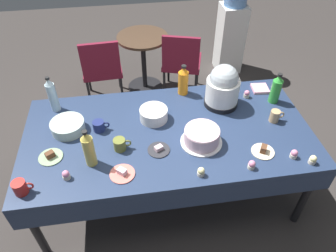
{
  "coord_description": "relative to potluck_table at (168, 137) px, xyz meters",
  "views": [
    {
      "loc": [
        -0.26,
        -1.74,
        2.41
      ],
      "look_at": [
        0.0,
        0.0,
        0.8
      ],
      "focal_mm": 33.58,
      "sensor_mm": 36.0,
      "label": 1
    }
  ],
  "objects": [
    {
      "name": "coffee_mug_red",
      "position": [
        -1.0,
        -0.42,
        0.11
      ],
      "size": [
        0.13,
        0.09,
        0.1
      ],
      "color": "#B2231E",
      "rests_on": "potluck_table"
    },
    {
      "name": "water_cooler",
      "position": [
        1.13,
        1.95,
        -0.1
      ],
      "size": [
        0.32,
        0.32,
        1.24
      ],
      "color": "silver",
      "rests_on": "ground"
    },
    {
      "name": "dessert_plate_cream",
      "position": [
        0.64,
        -0.32,
        0.08
      ],
      "size": [
        0.16,
        0.16,
        0.06
      ],
      "color": "beige",
      "rests_on": "potluck_table"
    },
    {
      "name": "dessert_plate_coral",
      "position": [
        -0.37,
        -0.37,
        0.07
      ],
      "size": [
        0.17,
        0.17,
        0.05
      ],
      "color": "#E07266",
      "rests_on": "potluck_table"
    },
    {
      "name": "cupcake_cocoa",
      "position": [
        0.74,
        0.32,
        0.09
      ],
      "size": [
        0.05,
        0.05,
        0.07
      ],
      "color": "beige",
      "rests_on": "potluck_table"
    },
    {
      "name": "glass_salad_bowl",
      "position": [
        -0.75,
        0.12,
        0.1
      ],
      "size": [
        0.26,
        0.26,
        0.08
      ],
      "primitive_type": "cylinder",
      "color": "#B2C6BC",
      "rests_on": "potluck_table"
    },
    {
      "name": "cupcake_berry",
      "position": [
        0.83,
        -0.4,
        0.09
      ],
      "size": [
        0.05,
        0.05,
        0.07
      ],
      "color": "beige",
      "rests_on": "potluck_table"
    },
    {
      "name": "dessert_plate_sage",
      "position": [
        -0.86,
        -0.15,
        0.07
      ],
      "size": [
        0.17,
        0.17,
        0.05
      ],
      "color": "#8CA87F",
      "rests_on": "potluck_table"
    },
    {
      "name": "cupcake_rose",
      "position": [
        -0.73,
        -0.35,
        0.09
      ],
      "size": [
        0.05,
        0.05,
        0.07
      ],
      "color": "beige",
      "rests_on": "potluck_table"
    },
    {
      "name": "ground",
      "position": [
        0.0,
        0.0,
        -0.69
      ],
      "size": [
        9.0,
        9.0,
        0.0
      ],
      "primitive_type": "plane",
      "color": "#383330"
    },
    {
      "name": "cupcake_mint",
      "position": [
        0.94,
        -0.47,
        0.09
      ],
      "size": [
        0.05,
        0.05,
        0.07
      ],
      "color": "beige",
      "rests_on": "potluck_table"
    },
    {
      "name": "potluck_table",
      "position": [
        0.0,
        0.0,
        0.0
      ],
      "size": [
        2.2,
        1.1,
        0.75
      ],
      "color": "navy",
      "rests_on": "ground"
    },
    {
      "name": "coffee_mug_tan",
      "position": [
        0.85,
        -0.01,
        0.11
      ],
      "size": [
        0.12,
        0.07,
        0.1
      ],
      "color": "tan",
      "rests_on": "potluck_table"
    },
    {
      "name": "paper_napkin_stack",
      "position": [
        0.89,
        0.41,
        0.07
      ],
      "size": [
        0.15,
        0.15,
        0.02
      ],
      "primitive_type": "cube",
      "rotation": [
        0.0,
        0.0,
        -0.08
      ],
      "color": "pink",
      "rests_on": "potluck_table"
    },
    {
      "name": "coffee_mug_navy",
      "position": [
        -0.52,
        0.09,
        0.1
      ],
      "size": [
        0.13,
        0.09,
        0.08
      ],
      "color": "navy",
      "rests_on": "potluck_table"
    },
    {
      "name": "slow_cooker",
      "position": [
        0.49,
        0.26,
        0.24
      ],
      "size": [
        0.28,
        0.28,
        0.37
      ],
      "color": "black",
      "rests_on": "potluck_table"
    },
    {
      "name": "soda_bottle_orange_juice",
      "position": [
        0.2,
        0.46,
        0.19
      ],
      "size": [
        0.09,
        0.09,
        0.28
      ],
      "color": "orange",
      "rests_on": "potluck_table"
    },
    {
      "name": "maroon_chair_right",
      "position": [
        0.38,
        1.44,
        -0.2
      ],
      "size": [
        0.55,
        0.55,
        0.85
      ],
      "color": "maroon",
      "rests_on": "ground"
    },
    {
      "name": "maroon_chair_left",
      "position": [
        -0.55,
        1.43,
        -0.2
      ],
      "size": [
        0.47,
        0.47,
        0.85
      ],
      "color": "maroon",
      "rests_on": "ground"
    },
    {
      "name": "soda_bottle_lime_soda",
      "position": [
        0.94,
        0.23,
        0.19
      ],
      "size": [
        0.08,
        0.08,
        0.28
      ],
      "color": "green",
      "rests_on": "potluck_table"
    },
    {
      "name": "round_cafe_table",
      "position": [
        -0.05,
        1.66,
        -0.19
      ],
      "size": [
        0.6,
        0.6,
        0.72
      ],
      "color": "#473323",
      "rests_on": "ground"
    },
    {
      "name": "frosted_layer_cake",
      "position": [
        0.22,
        -0.16,
        0.12
      ],
      "size": [
        0.31,
        0.31,
        0.13
      ],
      "color": "silver",
      "rests_on": "potluck_table"
    },
    {
      "name": "dessert_plate_charcoal",
      "position": [
        -0.1,
        -0.19,
        0.07
      ],
      "size": [
        0.16,
        0.16,
        0.04
      ],
      "color": "#2D2D33",
      "rests_on": "potluck_table"
    },
    {
      "name": "soda_bottle_ginger_ale",
      "position": [
        -0.57,
        -0.24,
        0.2
      ],
      "size": [
        0.08,
        0.08,
        0.3
      ],
      "color": "gold",
      "rests_on": "potluck_table"
    },
    {
      "name": "cupcake_vanilla",
      "position": [
        0.5,
        -0.45,
        0.09
      ],
      "size": [
        0.05,
        0.05,
        0.07
      ],
      "color": "beige",
      "rests_on": "potluck_table"
    },
    {
      "name": "soda_bottle_water",
      "position": [
        -0.88,
        0.4,
        0.21
      ],
      "size": [
        0.07,
        0.07,
        0.32
      ],
      "color": "silver",
      "rests_on": "potluck_table"
    },
    {
      "name": "cupcake_lemon",
      "position": [
        0.15,
        -0.46,
        0.09
      ],
      "size": [
        0.05,
        0.05,
        0.07
      ],
      "color": "beige",
      "rests_on": "potluck_table"
    },
    {
      "name": "ceramic_snack_bowl",
      "position": [
        -0.09,
        0.15,
        0.11
      ],
      "size": [
        0.22,
        0.22,
        0.1
      ],
      "primitive_type": "cylinder",
      "color": "silver",
      "rests_on": "potluck_table"
    },
    {
      "name": "coffee_mug_olive",
      "position": [
        -0.37,
        -0.14,
        0.11
      ],
      "size": [
        0.13,
        0.09,
        0.09
      ],
      "color": "olive",
      "rests_on": "potluck_table"
    }
  ]
}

